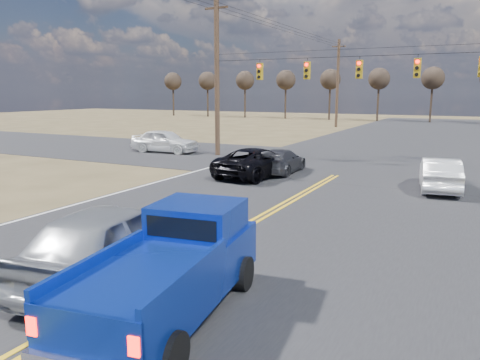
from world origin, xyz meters
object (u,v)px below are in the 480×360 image
at_px(dgrey_car_queue, 281,161).
at_px(white_car_queue, 440,174).
at_px(cross_car_west, 165,141).
at_px(pickup_truck, 173,268).
at_px(black_suv, 257,162).
at_px(silver_suv, 112,241).

bearing_deg(dgrey_car_queue, white_car_queue, 169.19).
relative_size(white_car_queue, cross_car_west, 0.91).
distance_m(pickup_truck, black_suv, 14.61).
distance_m(white_car_queue, dgrey_car_queue, 7.66).
bearing_deg(dgrey_car_queue, cross_car_west, -24.73).
bearing_deg(white_car_queue, pickup_truck, 68.30).
xyz_separation_m(silver_suv, black_suv, (-2.60, 13.03, -0.17)).
relative_size(black_suv, cross_car_west, 1.10).
xyz_separation_m(pickup_truck, cross_car_west, (-14.30, 19.30, -0.12)).
height_order(silver_suv, dgrey_car_queue, silver_suv).
xyz_separation_m(black_suv, cross_car_west, (-9.53, 5.50, 0.08)).
bearing_deg(pickup_truck, silver_suv, 151.91).
bearing_deg(black_suv, pickup_truck, 115.90).
bearing_deg(cross_car_west, black_suv, -124.21).
bearing_deg(cross_car_west, pickup_truck, -147.68).
height_order(pickup_truck, dgrey_car_queue, pickup_truck).
bearing_deg(pickup_truck, dgrey_car_queue, 96.74).
bearing_deg(silver_suv, dgrey_car_queue, -90.32).
distance_m(pickup_truck, dgrey_car_queue, 15.86).
height_order(black_suv, cross_car_west, cross_car_west).
height_order(black_suv, dgrey_car_queue, black_suv).
height_order(white_car_queue, cross_car_west, cross_car_west).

